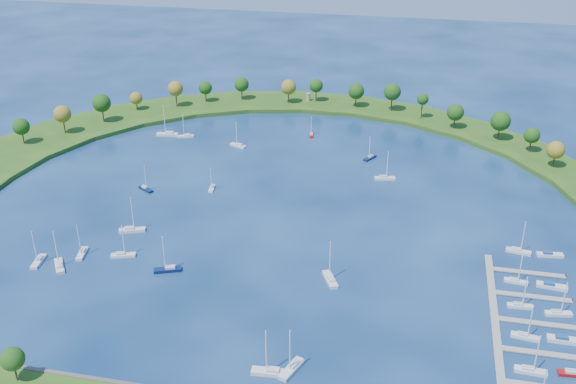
% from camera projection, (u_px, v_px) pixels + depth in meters
% --- Properties ---
extents(ground, '(700.00, 700.00, 0.00)m').
position_uv_depth(ground, '(272.00, 206.00, 253.35)').
color(ground, '#072143').
rests_on(ground, ground).
extents(breakwater, '(286.74, 247.64, 2.00)m').
position_uv_depth(breakwater, '(198.00, 146.00, 304.18)').
color(breakwater, '#224C14').
rests_on(breakwater, ground).
extents(breakwater_trees, '(238.56, 93.08, 14.42)m').
position_uv_depth(breakwater_trees, '(294.00, 104.00, 326.30)').
color(breakwater_trees, '#382314').
rests_on(breakwater_trees, breakwater).
extents(harbor_tower, '(2.60, 2.60, 4.27)m').
position_uv_depth(harbor_tower, '(308.00, 97.00, 356.00)').
color(harbor_tower, gray).
rests_on(harbor_tower, breakwater).
extents(dock_system, '(24.28, 82.00, 1.60)m').
position_uv_depth(dock_system, '(524.00, 336.00, 183.90)').
color(dock_system, gray).
rests_on(dock_system, ground).
extents(moored_boat_0, '(9.41, 3.18, 13.62)m').
position_uv_depth(moored_boat_0, '(270.00, 371.00, 170.34)').
color(moored_boat_0, silver).
rests_on(moored_boat_0, ground).
extents(moored_boat_1, '(10.44, 4.25, 14.91)m').
position_uv_depth(moored_boat_1, '(168.00, 134.00, 317.24)').
color(moored_boat_1, silver).
rests_on(moored_boat_1, ground).
extents(moored_boat_2, '(7.35, 5.61, 10.82)m').
position_uv_depth(moored_boat_2, '(146.00, 188.00, 265.08)').
color(moored_boat_2, '#0B1846').
rests_on(moored_boat_2, ground).
extents(moored_boat_3, '(8.29, 5.32, 11.85)m').
position_uv_depth(moored_boat_3, '(238.00, 145.00, 305.10)').
color(moored_boat_3, silver).
rests_on(moored_boat_3, ground).
extents(moored_boat_4, '(7.09, 8.76, 13.10)m').
position_uv_depth(moored_boat_4, '(59.00, 265.00, 214.71)').
color(moored_boat_4, silver).
rests_on(moored_boat_4, ground).
extents(moored_boat_6, '(3.67, 8.18, 11.62)m').
position_uv_depth(moored_boat_6, '(82.00, 252.00, 221.77)').
color(moored_boat_6, silver).
rests_on(moored_boat_6, ground).
extents(moored_boat_7, '(6.35, 9.62, 13.80)m').
position_uv_depth(moored_boat_7, '(330.00, 279.00, 207.82)').
color(moored_boat_7, silver).
rests_on(moored_boat_7, ground).
extents(moored_boat_8, '(2.59, 6.64, 9.50)m').
position_uv_depth(moored_boat_8, '(212.00, 187.00, 265.68)').
color(moored_boat_8, silver).
rests_on(moored_boat_8, ground).
extents(moored_boat_10, '(5.64, 9.47, 13.45)m').
position_uv_depth(moored_boat_10, '(292.00, 368.00, 171.47)').
color(moored_boat_10, silver).
rests_on(moored_boat_10, ground).
extents(moored_boat_11, '(8.78, 4.18, 12.44)m').
position_uv_depth(moored_boat_11, '(385.00, 177.00, 273.93)').
color(moored_boat_11, silver).
rests_on(moored_boat_11, ground).
extents(moored_boat_12, '(3.07, 6.70, 9.50)m').
position_uv_depth(moored_boat_12, '(311.00, 134.00, 317.41)').
color(moored_boat_12, '#990D0E').
rests_on(moored_boat_12, ground).
extents(moored_boat_13, '(9.05, 5.47, 12.88)m').
position_uv_depth(moored_boat_13, '(168.00, 269.00, 212.93)').
color(moored_boat_13, '#0B1846').
rests_on(moored_boat_13, ground).
extents(moored_boat_14, '(8.30, 4.64, 11.77)m').
position_uv_depth(moored_boat_14, '(123.00, 254.00, 220.76)').
color(moored_boat_14, silver).
rests_on(moored_boat_14, ground).
extents(moored_boat_15, '(3.39, 8.50, 12.15)m').
position_uv_depth(moored_boat_15, '(38.00, 260.00, 217.37)').
color(moored_boat_15, silver).
rests_on(moored_boat_15, ground).
extents(moored_boat_16, '(8.04, 4.62, 11.40)m').
position_uv_depth(moored_boat_16, '(186.00, 135.00, 315.45)').
color(moored_boat_16, silver).
rests_on(moored_boat_16, ground).
extents(moored_boat_17, '(9.45, 5.48, 13.41)m').
position_uv_depth(moored_boat_17, '(132.00, 229.00, 235.57)').
color(moored_boat_17, silver).
rests_on(moored_boat_17, ground).
extents(moored_boat_19, '(5.40, 7.34, 10.72)m').
position_uv_depth(moored_boat_19, '(370.00, 157.00, 292.66)').
color(moored_boat_19, '#0B1846').
rests_on(moored_boat_19, ground).
extents(docked_boat_2, '(8.26, 2.76, 11.97)m').
position_uv_depth(docked_boat_2, '(531.00, 370.00, 170.82)').
color(docked_boat_2, silver).
rests_on(docked_boat_2, ground).
extents(docked_boat_3, '(7.70, 2.65, 11.12)m').
position_uv_depth(docked_boat_3, '(573.00, 372.00, 169.98)').
color(docked_boat_3, '#990D0E').
rests_on(docked_boat_3, ground).
extents(docked_boat_4, '(7.77, 3.20, 11.08)m').
position_uv_depth(docked_boat_4, '(525.00, 336.00, 183.15)').
color(docked_boat_4, silver).
rests_on(docked_boat_4, ground).
extents(docked_boat_5, '(9.48, 2.76, 1.93)m').
position_uv_depth(docked_boat_5, '(565.00, 340.00, 181.83)').
color(docked_boat_5, silver).
rests_on(docked_boat_5, ground).
extents(docked_boat_6, '(7.45, 2.55, 10.76)m').
position_uv_depth(docked_boat_6, '(520.00, 305.00, 195.71)').
color(docked_boat_6, silver).
rests_on(docked_boat_6, ground).
extents(docked_boat_7, '(7.87, 3.33, 11.21)m').
position_uv_depth(docked_boat_7, '(558.00, 312.00, 192.43)').
color(docked_boat_7, silver).
rests_on(docked_boat_7, ground).
extents(docked_boat_8, '(7.35, 2.88, 10.52)m').
position_uv_depth(docked_boat_8, '(516.00, 280.00, 207.17)').
color(docked_boat_8, silver).
rests_on(docked_boat_8, ground).
extents(docked_boat_9, '(9.36, 3.54, 1.86)m').
position_uv_depth(docked_boat_9, '(551.00, 286.00, 204.79)').
color(docked_boat_9, silver).
rests_on(docked_boat_9, ground).
extents(docked_boat_10, '(8.39, 3.59, 11.94)m').
position_uv_depth(docked_boat_10, '(518.00, 250.00, 222.92)').
color(docked_boat_10, silver).
rests_on(docked_boat_10, ground).
extents(docked_boat_11, '(8.71, 3.38, 1.73)m').
position_uv_depth(docked_boat_11, '(550.00, 255.00, 221.05)').
color(docked_boat_11, silver).
rests_on(docked_boat_11, ground).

